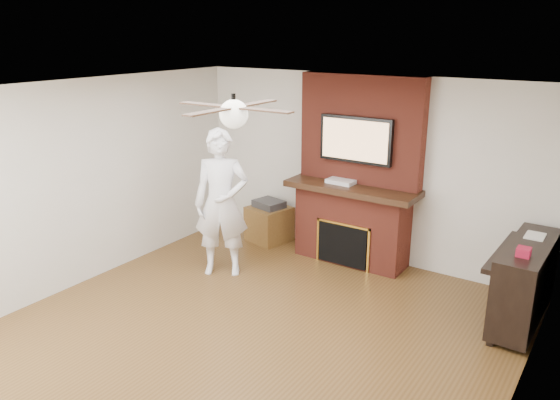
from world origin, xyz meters
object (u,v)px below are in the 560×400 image
Objects in this scene: side_table at (269,222)px; piano at (524,281)px; fireplace at (355,190)px; person at (221,203)px.

side_table is 3.67m from piano.
side_table is (-1.36, -0.07, -0.71)m from fireplace.
fireplace is 2.40m from piano.
fireplace reaches higher than piano.
person is 1.43m from side_table.
side_table is (-0.15, 1.26, -0.66)m from person.
fireplace is 1.79m from person.
person is at bearing -132.33° from fireplace.
fireplace is at bearing 15.92° from side_table.
person is (-1.21, -1.33, -0.05)m from fireplace.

